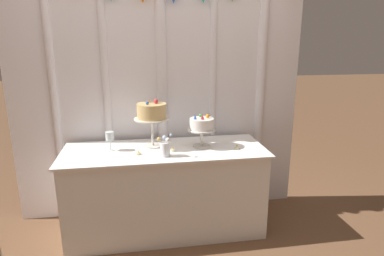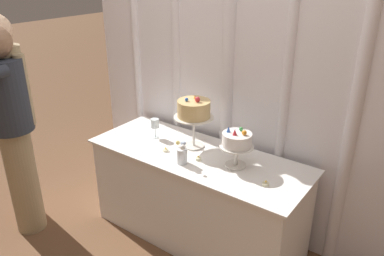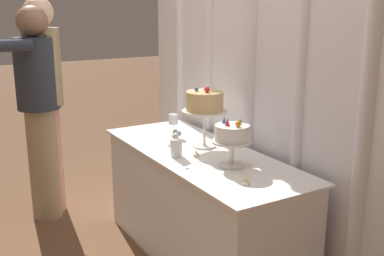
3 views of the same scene
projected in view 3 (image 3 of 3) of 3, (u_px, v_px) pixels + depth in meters
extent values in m
cube|color=white|center=(252.00, 75.00, 3.14)|extent=(2.67, 0.04, 2.46)
cylinder|color=white|center=(180.00, 61.00, 3.90)|extent=(0.07, 0.07, 2.46)
cylinder|color=white|center=(210.00, 67.00, 3.53)|extent=(0.07, 0.07, 2.46)
cylinder|color=white|center=(250.00, 75.00, 3.11)|extent=(0.10, 0.10, 2.46)
cylinder|color=white|center=(301.00, 86.00, 2.72)|extent=(0.07, 0.07, 2.46)
cylinder|color=white|center=(368.00, 99.00, 2.32)|extent=(0.09, 0.09, 2.46)
cube|color=white|center=(200.00, 207.00, 3.16)|extent=(1.66, 0.60, 0.74)
cube|color=white|center=(200.00, 153.00, 3.06)|extent=(1.71, 0.65, 0.01)
cylinder|color=silver|center=(204.00, 146.00, 3.18)|extent=(0.16, 0.16, 0.01)
cylinder|color=silver|center=(204.00, 129.00, 3.15)|extent=(0.02, 0.02, 0.23)
cylinder|color=silver|center=(205.00, 111.00, 3.12)|extent=(0.30, 0.30, 0.01)
cylinder|color=#DBB775|center=(205.00, 101.00, 3.10)|extent=(0.25, 0.25, 0.13)
sphere|color=#DB333D|center=(207.00, 89.00, 3.05)|extent=(0.04, 0.04, 0.04)
cone|color=orange|center=(208.00, 89.00, 3.12)|extent=(0.02, 0.02, 0.03)
sphere|color=blue|center=(196.00, 89.00, 3.09)|extent=(0.03, 0.03, 0.03)
cylinder|color=silver|center=(231.00, 165.00, 2.80)|extent=(0.15, 0.15, 0.01)
cylinder|color=silver|center=(232.00, 153.00, 2.78)|extent=(0.03, 0.03, 0.14)
cylinder|color=silver|center=(232.00, 141.00, 2.76)|extent=(0.24, 0.24, 0.01)
cylinder|color=white|center=(232.00, 133.00, 2.75)|extent=(0.20, 0.20, 0.09)
sphere|color=orange|center=(238.00, 124.00, 2.69)|extent=(0.03, 0.03, 0.03)
sphere|color=green|center=(239.00, 122.00, 2.76)|extent=(0.03, 0.03, 0.03)
cone|color=blue|center=(224.00, 120.00, 2.78)|extent=(0.03, 0.03, 0.04)
cone|color=#DB333D|center=(228.00, 122.00, 2.72)|extent=(0.03, 0.03, 0.04)
cylinder|color=silver|center=(173.00, 135.00, 3.46)|extent=(0.06, 0.06, 0.00)
cylinder|color=silver|center=(173.00, 129.00, 3.44)|extent=(0.01, 0.01, 0.08)
cylinder|color=silver|center=(173.00, 119.00, 3.42)|extent=(0.07, 0.07, 0.07)
cylinder|color=silver|center=(176.00, 148.00, 2.97)|extent=(0.08, 0.08, 0.11)
sphere|color=silver|center=(178.00, 133.00, 2.96)|extent=(0.04, 0.04, 0.04)
sphere|color=#E5C666|center=(175.00, 133.00, 2.99)|extent=(0.03, 0.03, 0.03)
sphere|color=white|center=(175.00, 136.00, 2.92)|extent=(0.04, 0.04, 0.04)
sphere|color=silver|center=(176.00, 131.00, 2.89)|extent=(0.02, 0.02, 0.02)
cylinder|color=beige|center=(170.00, 145.00, 3.19)|extent=(0.05, 0.05, 0.02)
sphere|color=#F9CC4C|center=(170.00, 143.00, 3.19)|extent=(0.01, 0.01, 0.01)
cylinder|color=beige|center=(196.00, 155.00, 2.97)|extent=(0.04, 0.04, 0.02)
sphere|color=#F9CC4C|center=(196.00, 152.00, 2.97)|extent=(0.01, 0.01, 0.01)
cylinder|color=beige|center=(246.00, 183.00, 2.51)|extent=(0.04, 0.04, 0.02)
sphere|color=#F9CC4C|center=(246.00, 179.00, 2.50)|extent=(0.01, 0.01, 0.01)
cylinder|color=#D6938E|center=(50.00, 159.00, 3.90)|extent=(0.24, 0.24, 0.90)
cylinder|color=#9E8966|center=(43.00, 68.00, 3.71)|extent=(0.34, 0.34, 0.61)
sphere|color=beige|center=(38.00, 12.00, 3.61)|extent=(0.23, 0.23, 0.23)
cylinder|color=#9E8966|center=(33.00, 66.00, 3.85)|extent=(0.08, 0.08, 0.54)
cylinder|color=#9E8966|center=(53.00, 70.00, 3.58)|extent=(0.08, 0.08, 0.54)
cylinder|color=#9E8966|center=(44.00, 164.00, 3.77)|extent=(0.29, 0.29, 0.90)
cylinder|color=#282D38|center=(36.00, 74.00, 3.59)|extent=(0.40, 0.40, 0.55)
sphere|color=#846047|center=(32.00, 21.00, 3.49)|extent=(0.23, 0.23, 0.23)
cube|color=#334284|center=(16.00, 71.00, 3.51)|extent=(0.04, 0.02, 0.35)
cylinder|color=#282D38|center=(38.00, 71.00, 3.78)|extent=(0.08, 0.08, 0.48)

